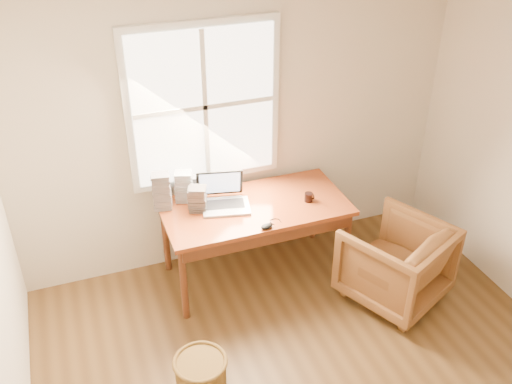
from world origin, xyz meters
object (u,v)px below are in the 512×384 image
desk (255,207)px  wicker_stool (201,379)px  laptop (226,191)px  cd_stack_a (184,187)px  armchair (395,262)px  coffee_mug (309,197)px

desk → wicker_stool: 1.54m
wicker_stool → laptop: size_ratio=0.76×
wicker_stool → laptop: bearing=64.3°
desk → cd_stack_a: size_ratio=5.72×
armchair → cd_stack_a: bearing=-57.1°
desk → cd_stack_a: 0.64m
desk → laptop: 0.31m
desk → armchair: (1.02, -0.69, -0.37)m
desk → cd_stack_a: (-0.55, 0.28, 0.16)m
armchair → coffee_mug: bearing=-71.6°
desk → wicker_stool: bearing=-125.4°
desk → laptop: bearing=170.5°
desk → wicker_stool: (-0.83, -1.17, -0.55)m
wicker_stool → cd_stack_a: size_ratio=1.27×
laptop → cd_stack_a: laptop is taller
armchair → laptop: (-1.27, 0.73, 0.56)m
coffee_mug → armchair: bearing=-36.9°
laptop → cd_stack_a: (-0.30, 0.24, -0.03)m
armchair → cd_stack_a: 1.92m
armchair → wicker_stool: 1.93m
armchair → coffee_mug: coffee_mug is taller
wicker_stool → laptop: 1.54m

